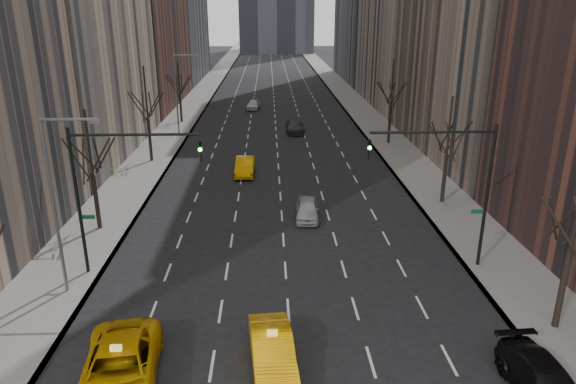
{
  "coord_description": "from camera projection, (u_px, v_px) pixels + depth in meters",
  "views": [
    {
      "loc": [
        -0.81,
        -13.35,
        13.63
      ],
      "look_at": [
        0.26,
        15.11,
        3.5
      ],
      "focal_mm": 32.0,
      "sensor_mm": 36.0,
      "label": 1
    }
  ],
  "objects": [
    {
      "name": "sidewalk_right",
      "position": [
        349.0,
        98.0,
        83.48
      ],
      "size": [
        4.5,
        320.0,
        0.15
      ],
      "primitive_type": "cube",
      "color": "slate",
      "rests_on": "ground"
    },
    {
      "name": "sidewalk_left",
      "position": [
        198.0,
        99.0,
        82.62
      ],
      "size": [
        4.5,
        320.0,
        0.15
      ],
      "primitive_type": "cube",
      "color": "slate",
      "rests_on": "ground"
    },
    {
      "name": "tree_lw_c",
      "position": [
        148.0,
        120.0,
        47.41
      ],
      "size": [
        3.36,
        3.5,
        8.74
      ],
      "color": "black",
      "rests_on": "ground"
    },
    {
      "name": "tree_lw_d",
      "position": [
        180.0,
        95.0,
        64.51
      ],
      "size": [
        3.36,
        3.5,
        7.36
      ],
      "color": "black",
      "rests_on": "ground"
    },
    {
      "name": "tree_rw_a",
      "position": [
        570.0,
        251.0,
        21.94
      ],
      "size": [
        3.36,
        3.5,
        8.28
      ],
      "color": "black",
      "rests_on": "ground"
    },
    {
      "name": "traffic_mast_right",
      "position": [
        458.0,
        174.0,
        26.95
      ],
      "size": [
        6.69,
        0.39,
        8.0
      ],
      "color": "black",
      "rests_on": "ground"
    },
    {
      "name": "far_car_white",
      "position": [
        253.0,
        105.0,
        74.12
      ],
      "size": [
        2.22,
        4.37,
        1.42
      ],
      "primitive_type": "imported",
      "rotation": [
        0.0,
        0.0,
        -0.13
      ],
      "color": "silver",
      "rests_on": "ground"
    },
    {
      "name": "parked_suv_black",
      "position": [
        545.0,
        384.0,
        18.77
      ],
      "size": [
        2.28,
        5.06,
        1.44
      ],
      "primitive_type": "imported",
      "rotation": [
        0.0,
        0.0,
        0.05
      ],
      "color": "black",
      "rests_on": "ground"
    },
    {
      "name": "silver_sedan_ahead",
      "position": [
        307.0,
        209.0,
        35.35
      ],
      "size": [
        1.81,
        4.0,
        1.33
      ],
      "primitive_type": "imported",
      "rotation": [
        0.0,
        0.0,
        -0.06
      ],
      "color": "#ABAFB3",
      "rests_on": "ground"
    },
    {
      "name": "far_suv_grey",
      "position": [
        295.0,
        126.0,
        60.38
      ],
      "size": [
        2.1,
        5.03,
        1.45
      ],
      "primitive_type": "imported",
      "rotation": [
        0.0,
        0.0,
        0.01
      ],
      "color": "#2F3035",
      "rests_on": "ground"
    },
    {
      "name": "far_taxi",
      "position": [
        245.0,
        166.0,
        44.82
      ],
      "size": [
        1.64,
        4.5,
        1.47
      ],
      "primitive_type": "imported",
      "rotation": [
        0.0,
        0.0,
        -0.02
      ],
      "color": "#FFAB05",
      "rests_on": "ground"
    },
    {
      "name": "taxi_sedan",
      "position": [
        272.0,
        352.0,
        20.43
      ],
      "size": [
        2.09,
        4.84,
        1.55
      ],
      "primitive_type": "imported",
      "rotation": [
        0.0,
        0.0,
        0.1
      ],
      "color": "#FBA905",
      "rests_on": "ground"
    },
    {
      "name": "tree_rw_c",
      "position": [
        391.0,
        107.0,
        53.9
      ],
      "size": [
        3.36,
        3.5,
        8.74
      ],
      "color": "black",
      "rests_on": "ground"
    },
    {
      "name": "streetlight_far",
      "position": [
        179.0,
        86.0,
        57.27
      ],
      "size": [
        2.83,
        0.22,
        9.0
      ],
      "color": "slate",
      "rests_on": "ground"
    },
    {
      "name": "streetlight_near",
      "position": [
        59.0,
        189.0,
        24.32
      ],
      "size": [
        2.83,
        0.22,
        9.0
      ],
      "color": "slate",
      "rests_on": "ground"
    },
    {
      "name": "tree_lw_b",
      "position": [
        93.0,
        176.0,
        32.45
      ],
      "size": [
        3.36,
        3.5,
        7.82
      ],
      "color": "black",
      "rests_on": "ground"
    },
    {
      "name": "taxi_suv",
      "position": [
        119.0,
        370.0,
        19.31
      ],
      "size": [
        3.54,
        6.4,
        1.7
      ],
      "primitive_type": "imported",
      "rotation": [
        0.0,
        0.0,
        0.12
      ],
      "color": "#D89804",
      "rests_on": "ground"
    },
    {
      "name": "traffic_mast_left",
      "position": [
        108.0,
        178.0,
        26.31
      ],
      "size": [
        6.69,
        0.39,
        8.0
      ],
      "color": "black",
      "rests_on": "ground"
    },
    {
      "name": "tree_rw_b",
      "position": [
        447.0,
        155.0,
        37.06
      ],
      "size": [
        3.36,
        3.5,
        7.82
      ],
      "color": "black",
      "rests_on": "ground"
    }
  ]
}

